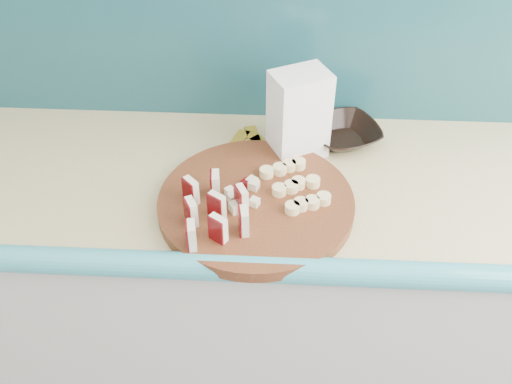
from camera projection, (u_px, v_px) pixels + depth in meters
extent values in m
cube|color=beige|center=(194.00, 293.00, 1.74)|extent=(2.20, 0.60, 0.88)
cube|color=#D9C17F|center=(181.00, 179.00, 1.44)|extent=(2.20, 0.60, 0.03)
cube|color=teal|center=(159.00, 269.00, 1.21)|extent=(2.20, 0.06, 0.03)
cube|color=teal|center=(189.00, 30.00, 1.48)|extent=(2.20, 0.02, 0.50)
cylinder|color=#4C2410|center=(256.00, 203.00, 1.33)|extent=(0.60, 0.60, 0.03)
cube|color=#F2E3C1|center=(192.00, 235.00, 1.18)|extent=(0.03, 0.04, 0.06)
cube|color=#4F0509|center=(187.00, 237.00, 1.18)|extent=(0.02, 0.04, 0.06)
cube|color=#F2E3C1|center=(192.00, 212.00, 1.24)|extent=(0.03, 0.04, 0.06)
cube|color=#4F0509|center=(187.00, 213.00, 1.23)|extent=(0.02, 0.04, 0.06)
cube|color=#F2E3C1|center=(192.00, 190.00, 1.29)|extent=(0.03, 0.04, 0.06)
cube|color=#4F0509|center=(187.00, 192.00, 1.29)|extent=(0.02, 0.04, 0.06)
cube|color=#F2E3C1|center=(219.00, 228.00, 1.20)|extent=(0.03, 0.04, 0.06)
cube|color=#4F0509|center=(214.00, 229.00, 1.20)|extent=(0.02, 0.04, 0.06)
cube|color=#F2E3C1|center=(217.00, 205.00, 1.25)|extent=(0.03, 0.04, 0.06)
cube|color=#4F0509|center=(213.00, 207.00, 1.25)|extent=(0.02, 0.04, 0.06)
cube|color=#F2E3C1|center=(216.00, 184.00, 1.31)|extent=(0.03, 0.04, 0.06)
cube|color=#4F0509|center=(212.00, 186.00, 1.30)|extent=(0.02, 0.04, 0.06)
cube|color=#F2E3C1|center=(245.00, 221.00, 1.22)|extent=(0.03, 0.04, 0.06)
cube|color=#4F0509|center=(240.00, 222.00, 1.21)|extent=(0.02, 0.04, 0.06)
cube|color=#F2E3C1|center=(242.00, 199.00, 1.27)|extent=(0.03, 0.04, 0.06)
cube|color=#4F0509|center=(238.00, 200.00, 1.27)|extent=(0.02, 0.04, 0.06)
cube|color=beige|center=(249.00, 197.00, 1.30)|extent=(0.02, 0.02, 0.02)
cube|color=beige|center=(248.00, 193.00, 1.31)|extent=(0.02, 0.02, 0.02)
cube|color=#4F0509|center=(241.00, 190.00, 1.32)|extent=(0.02, 0.02, 0.02)
cube|color=beige|center=(240.00, 196.00, 1.31)|extent=(0.02, 0.02, 0.02)
cube|color=beige|center=(236.00, 200.00, 1.30)|extent=(0.02, 0.02, 0.02)
cube|color=beige|center=(239.00, 206.00, 1.28)|extent=(0.02, 0.02, 0.02)
cube|color=beige|center=(247.00, 202.00, 1.29)|extent=(0.02, 0.02, 0.02)
cube|color=beige|center=(254.00, 200.00, 1.29)|extent=(0.02, 0.02, 0.02)
cylinder|color=#F4D995|center=(291.00, 208.00, 1.28)|extent=(0.03, 0.03, 0.02)
cylinder|color=#F4D995|center=(302.00, 205.00, 1.28)|extent=(0.03, 0.03, 0.02)
cylinder|color=#F4D995|center=(313.00, 202.00, 1.29)|extent=(0.03, 0.03, 0.02)
cylinder|color=#F4D995|center=(324.00, 199.00, 1.30)|extent=(0.03, 0.03, 0.02)
cylinder|color=#F4D995|center=(279.00, 189.00, 1.33)|extent=(0.03, 0.03, 0.02)
cylinder|color=#F4D995|center=(290.00, 187.00, 1.33)|extent=(0.03, 0.03, 0.02)
cylinder|color=#F4D995|center=(300.00, 184.00, 1.34)|extent=(0.03, 0.03, 0.02)
cylinder|color=#F4D995|center=(311.00, 181.00, 1.35)|extent=(0.03, 0.03, 0.02)
cylinder|color=#F4D995|center=(268.00, 172.00, 1.37)|extent=(0.03, 0.03, 0.02)
cylinder|color=#F4D995|center=(278.00, 169.00, 1.38)|extent=(0.03, 0.03, 0.02)
cylinder|color=#F4D995|center=(289.00, 167.00, 1.39)|extent=(0.03, 0.03, 0.02)
cylinder|color=#F4D995|center=(299.00, 164.00, 1.40)|extent=(0.03, 0.03, 0.02)
imported|color=black|center=(344.00, 134.00, 1.52)|extent=(0.24, 0.24, 0.05)
cube|color=white|center=(299.00, 115.00, 1.42)|extent=(0.17, 0.15, 0.23)
cube|color=gold|center=(234.00, 146.00, 1.51)|extent=(0.08, 0.15, 0.01)
cube|color=gold|center=(256.00, 143.00, 1.52)|extent=(0.07, 0.15, 0.01)
cube|color=gold|center=(273.00, 149.00, 1.50)|extent=(0.13, 0.13, 0.01)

